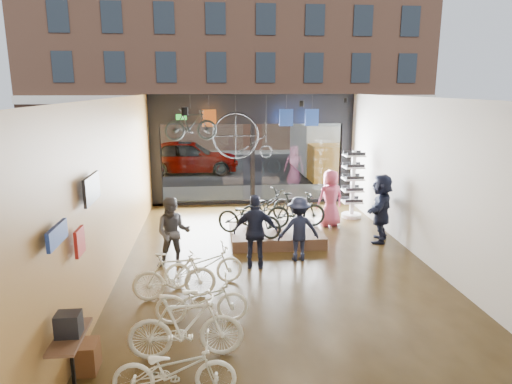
{
  "coord_description": "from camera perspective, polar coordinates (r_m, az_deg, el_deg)",
  "views": [
    {
      "loc": [
        -1.43,
        -9.7,
        4.01
      ],
      "look_at": [
        -0.33,
        1.4,
        1.45
      ],
      "focal_mm": 32.0,
      "sensor_mm": 36.0,
      "label": 1
    }
  ],
  "objects": [
    {
      "name": "ground_plane",
      "position": [
        10.6,
        2.57,
        -9.45
      ],
      "size": [
        7.0,
        12.0,
        0.04
      ],
      "primitive_type": "cube",
      "color": "black",
      "rests_on": "ground"
    },
    {
      "name": "ceiling",
      "position": [
        9.8,
        2.8,
        11.79
      ],
      "size": [
        7.0,
        12.0,
        0.04
      ],
      "primitive_type": "cube",
      "color": "black",
      "rests_on": "ground"
    },
    {
      "name": "wall_left",
      "position": [
        10.14,
        -17.41,
        0.3
      ],
      "size": [
        0.04,
        12.0,
        3.8
      ],
      "primitive_type": "cube",
      "color": "#AA8335",
      "rests_on": "ground"
    },
    {
      "name": "wall_right",
      "position": [
        11.09,
        20.99,
        1.08
      ],
      "size": [
        0.04,
        12.0,
        3.8
      ],
      "primitive_type": "cube",
      "color": "beige",
      "rests_on": "ground"
    },
    {
      "name": "wall_back",
      "position": [
        4.48,
        14.29,
        -15.67
      ],
      "size": [
        7.0,
        0.04,
        3.8
      ],
      "primitive_type": "cube",
      "color": "beige",
      "rests_on": "ground"
    },
    {
      "name": "storefront",
      "position": [
        15.9,
        -0.44,
        5.29
      ],
      "size": [
        7.0,
        0.26,
        3.8
      ],
      "primitive_type": null,
      "color": "black",
      "rests_on": "ground"
    },
    {
      "name": "exit_sign",
      "position": [
        15.64,
        -9.32,
        9.23
      ],
      "size": [
        0.35,
        0.06,
        0.18
      ],
      "primitive_type": "cube",
      "color": "#198C26",
      "rests_on": "storefront"
    },
    {
      "name": "street_road",
      "position": [
        25.06,
        -2.32,
        3.68
      ],
      "size": [
        30.0,
        18.0,
        0.02
      ],
      "primitive_type": "cube",
      "color": "black",
      "rests_on": "ground"
    },
    {
      "name": "sidewalk_near",
      "position": [
        17.41,
        -0.79,
        -0.19
      ],
      "size": [
        30.0,
        2.4,
        0.12
      ],
      "primitive_type": "cube",
      "color": "slate",
      "rests_on": "ground"
    },
    {
      "name": "sidewalk_far",
      "position": [
        29.0,
        -2.79,
        5.08
      ],
      "size": [
        30.0,
        2.0,
        0.12
      ],
      "primitive_type": "cube",
      "color": "slate",
      "rests_on": "ground"
    },
    {
      "name": "opposite_building",
      "position": [
        31.37,
        -3.18,
        18.38
      ],
      "size": [
        26.0,
        5.0,
        14.0
      ],
      "primitive_type": "cube",
      "color": "brown",
      "rests_on": "ground"
    },
    {
      "name": "street_car",
      "position": [
        21.96,
        -8.49,
        4.4
      ],
      "size": [
        4.74,
        1.91,
        1.62
      ],
      "primitive_type": "imported",
      "rotation": [
        0.0,
        0.0,
        1.57
      ],
      "color": "gray",
      "rests_on": "street_road"
    },
    {
      "name": "box_truck",
      "position": [
        21.52,
        8.32,
        5.23
      ],
      "size": [
        2.0,
        5.99,
        2.36
      ],
      "primitive_type": null,
      "color": "silver",
      "rests_on": "street_road"
    },
    {
      "name": "floor_bike_0",
      "position": [
        6.47,
        -10.15,
        -21.0
      ],
      "size": [
        1.63,
        0.62,
        0.85
      ],
      "primitive_type": "imported",
      "rotation": [
        0.0,
        0.0,
        1.54
      ],
      "color": "silver",
      "rests_on": "ground_plane"
    },
    {
      "name": "floor_bike_1",
      "position": [
        7.2,
        -8.79,
        -16.24
      ],
      "size": [
        1.75,
        0.52,
        1.05
      ],
      "primitive_type": "imported",
      "rotation": [
        0.0,
        0.0,
        1.59
      ],
      "color": "silver",
      "rests_on": "ground_plane"
    },
    {
      "name": "floor_bike_2",
      "position": [
        8.17,
        -6.81,
        -13.25
      ],
      "size": [
        1.61,
        0.59,
        0.84
      ],
      "primitive_type": "imported",
      "rotation": [
        0.0,
        0.0,
        1.59
      ],
      "color": "silver",
      "rests_on": "ground_plane"
    },
    {
      "name": "floor_bike_3",
      "position": [
        9.05,
        -10.16,
        -10.26
      ],
      "size": [
        1.63,
        0.6,
        0.96
      ],
      "primitive_type": "imported",
      "rotation": [
        0.0,
        0.0,
        1.67
      ],
      "color": "silver",
      "rests_on": "ground_plane"
    },
    {
      "name": "floor_bike_4",
      "position": [
        9.57,
        -6.58,
        -9.12
      ],
      "size": [
        1.73,
        0.92,
        0.86
      ],
      "primitive_type": "imported",
      "rotation": [
        0.0,
        0.0,
        1.79
      ],
      "color": "silver",
      "rests_on": "ground_plane"
    },
    {
      "name": "display_platform",
      "position": [
        12.29,
        2.46,
        -5.4
      ],
      "size": [
        2.4,
        1.8,
        0.3
      ],
      "primitive_type": "cube",
      "color": "#533623",
      "rests_on": "ground_plane"
    },
    {
      "name": "display_bike_left",
      "position": [
        11.63,
        -0.88,
        -3.25
      ],
      "size": [
        1.86,
        1.48,
        0.94
      ],
      "primitive_type": "imported",
      "rotation": [
        0.0,
        0.0,
        1.02
      ],
      "color": "black",
      "rests_on": "display_platform"
    },
    {
      "name": "display_bike_mid",
      "position": [
        12.32,
        5.05,
        -2.28
      ],
      "size": [
        1.68,
        0.64,
        0.98
      ],
      "primitive_type": "imported",
      "rotation": [
        0.0,
        0.0,
        1.68
      ],
      "color": "black",
      "rests_on": "display_platform"
    },
    {
      "name": "display_bike_right",
      "position": [
        12.78,
        1.14,
        -1.82
      ],
      "size": [
        1.8,
        1.47,
        0.92
      ],
      "primitive_type": "imported",
      "rotation": [
        0.0,
        0.0,
        2.15
      ],
      "color": "black",
      "rests_on": "display_platform"
    },
    {
      "name": "customer_1",
      "position": [
        10.49,
        -10.32,
        -5.02
      ],
      "size": [
        0.81,
        0.64,
        1.64
      ],
      "primitive_type": "imported",
      "rotation": [
        0.0,
        0.0,
        -0.02
      ],
      "color": "#3F3F44",
      "rests_on": "ground_plane"
    },
    {
      "name": "customer_2",
      "position": [
        10.27,
        -0.03,
        -5.0
      ],
      "size": [
        1.04,
        0.54,
        1.7
      ],
      "primitive_type": "imported",
      "rotation": [
        0.0,
        0.0,
        3.02
      ],
      "color": "#161C33",
      "rests_on": "ground_plane"
    },
    {
      "name": "customer_3",
      "position": [
        10.8,
        5.36,
        -4.61
      ],
      "size": [
        1.02,
        0.62,
        1.54
      ],
      "primitive_type": "imported",
      "rotation": [
        0.0,
        0.0,
        3.19
      ],
      "color": "#161C33",
      "rests_on": "ground_plane"
    },
    {
      "name": "customer_4",
      "position": [
        13.55,
        9.28,
        -0.77
      ],
      "size": [
        0.94,
        0.73,
        1.69
      ],
      "primitive_type": "imported",
      "rotation": [
        0.0,
        0.0,
        3.4
      ],
      "color": "#CC4C72",
      "rests_on": "ground_plane"
    },
    {
      "name": "customer_5",
      "position": [
        12.47,
        15.37,
        -1.94
      ],
      "size": [
        1.25,
        1.75,
        1.82
      ],
      "primitive_type": "imported",
      "rotation": [
        0.0,
        0.0,
        4.24
      ],
      "color": "#161C33",
      "rests_on": "ground_plane"
    },
    {
      "name": "sunglasses_rack",
      "position": [
        14.55,
        12.0,
        0.93
      ],
      "size": [
        0.71,
        0.62,
        2.12
      ],
      "primitive_type": null,
      "rotation": [
        0.0,
        0.0,
        -0.19
      ],
      "color": "white",
      "rests_on": "ground_plane"
    },
    {
      "name": "wall_merch",
      "position": [
        7.04,
        -21.62,
        -10.7
      ],
      "size": [
        0.4,
        2.4,
        2.6
      ],
      "primitive_type": null,
      "color": "navy",
      "rests_on": "wall_left"
    },
    {
      "name": "penny_farthing",
      "position": [
        14.28,
        -1.34,
        6.84
      ],
      "size": [
        1.8,
        0.06,
        1.44
      ],
      "primitive_type": null,
      "color": "black",
      "rests_on": "ceiling"
    },
    {
      "name": "hung_bike",
      "position": [
        13.95,
        -8.15,
        8.33
      ],
      "size": [
        1.64,
        0.75,
        0.95
      ],
      "primitive_type": "imported",
      "rotation": [
        0.0,
        0.0,
        1.77
      ],
      "color": "black",
      "rests_on": "ceiling"
    },
    {
      "name": "jersey_left",
      "position": [
        14.93,
        -5.88,
        9.17
      ],
      "size": [
        0.45,
        0.03,
        0.55
      ],
      "primitive_type": "cube",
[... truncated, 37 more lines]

